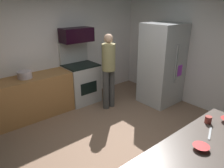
# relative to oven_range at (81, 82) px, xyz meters

# --- Properties ---
(ground_plane) EXTENTS (5.20, 4.80, 0.02)m
(ground_plane) POSITION_rel_oven_range_xyz_m (-0.54, -1.97, -0.52)
(ground_plane) COLOR #826350
(wall_back) EXTENTS (5.20, 0.12, 2.60)m
(wall_back) POSITION_rel_oven_range_xyz_m (-0.54, 0.37, 0.79)
(wall_back) COLOR silver
(wall_back) RESTS_ON ground
(wall_right) EXTENTS (0.12, 4.80, 2.60)m
(wall_right) POSITION_rel_oven_range_xyz_m (2.00, -1.97, 0.79)
(wall_right) COLOR silver
(wall_right) RESTS_ON ground
(lower_cabinet_run) EXTENTS (2.40, 0.60, 0.90)m
(lower_cabinet_run) POSITION_rel_oven_range_xyz_m (-1.44, 0.01, -0.06)
(lower_cabinet_run) COLOR #A16C3B
(lower_cabinet_run) RESTS_ON ground
(oven_range) EXTENTS (0.76, 0.65, 1.48)m
(oven_range) POSITION_rel_oven_range_xyz_m (0.00, 0.00, 0.00)
(oven_range) COLOR #B6B5B6
(oven_range) RESTS_ON ground
(microwave) EXTENTS (0.74, 0.38, 0.32)m
(microwave) POSITION_rel_oven_range_xyz_m (-0.00, 0.09, 1.12)
(microwave) COLOR black
(microwave) RESTS_ON oven_range
(refrigerator) EXTENTS (0.87, 0.80, 1.91)m
(refrigerator) POSITION_rel_oven_range_xyz_m (1.49, -1.25, 0.44)
(refrigerator) COLOR #BABCC0
(refrigerator) RESTS_ON ground
(person_cook) EXTENTS (0.31, 0.30, 1.72)m
(person_cook) POSITION_rel_oven_range_xyz_m (0.30, -0.70, 0.46)
(person_cook) COLOR #424242
(person_cook) RESTS_ON ground
(mixing_bowl_large) EXTENTS (0.17, 0.17, 0.04)m
(mixing_bowl_large) POSITION_rel_oven_range_xyz_m (-0.66, -3.42, 0.41)
(mixing_bowl_large) COLOR red
(mixing_bowl_large) RESTS_ON counter_island
(mug_coffee) EXTENTS (0.08, 0.08, 0.09)m
(mug_coffee) POSITION_rel_oven_range_xyz_m (-0.10, -3.21, 0.44)
(mug_coffee) COLOR #9A3630
(mug_coffee) RESTS_ON counter_island
(knife_chef) EXTENTS (0.27, 0.13, 0.01)m
(knife_chef) POSITION_rel_oven_range_xyz_m (-0.31, -3.35, 0.39)
(knife_chef) COLOR #B7BABF
(knife_chef) RESTS_ON counter_island
(stock_pot) EXTENTS (0.29, 0.29, 0.15)m
(stock_pot) POSITION_rel_oven_range_xyz_m (-1.30, 0.01, 0.46)
(stock_pot) COLOR #C0B0BA
(stock_pot) RESTS_ON lower_cabinet_run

